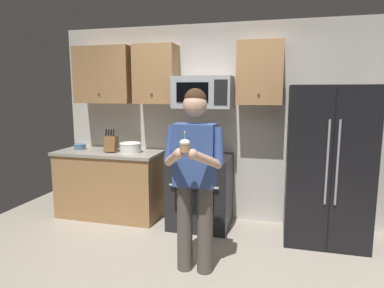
{
  "coord_description": "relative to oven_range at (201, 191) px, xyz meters",
  "views": [
    {
      "loc": [
        0.81,
        -2.72,
        1.73
      ],
      "look_at": [
        0.03,
        0.25,
        1.25
      ],
      "focal_mm": 31.5,
      "sensor_mm": 36.0,
      "label": 1
    }
  ],
  "objects": [
    {
      "name": "refrigerator",
      "position": [
        1.5,
        -0.04,
        0.44
      ],
      "size": [
        0.9,
        0.75,
        1.8
      ],
      "color": "black",
      "rests_on": "ground"
    },
    {
      "name": "knife_block",
      "position": [
        -1.24,
        -0.03,
        0.57
      ],
      "size": [
        0.16,
        0.15,
        0.32
      ],
      "color": "brown",
      "rests_on": "counter_left"
    },
    {
      "name": "cupcake",
      "position": [
        0.21,
        -1.45,
        0.83
      ],
      "size": [
        0.09,
        0.09,
        0.17
      ],
      "color": "#A87F56"
    },
    {
      "name": "bowl_large_white",
      "position": [
        -0.97,
        -0.01,
        0.53
      ],
      "size": [
        0.29,
        0.29,
        0.13
      ],
      "color": "white",
      "rests_on": "counter_left"
    },
    {
      "name": "ground_plane",
      "position": [
        0.15,
        -1.36,
        -0.46
      ],
      "size": [
        6.0,
        6.0,
        0.0
      ],
      "primitive_type": "plane",
      "color": "#9E9384"
    },
    {
      "name": "bowl_small_colored",
      "position": [
        -1.77,
        0.05,
        0.5
      ],
      "size": [
        0.16,
        0.16,
        0.08
      ],
      "color": "#4C7299",
      "rests_on": "counter_left"
    },
    {
      "name": "counter_left",
      "position": [
        -1.3,
        0.02,
        0.0
      ],
      "size": [
        1.44,
        0.66,
        0.92
      ],
      "color": "#9E7247",
      "rests_on": "ground"
    },
    {
      "name": "cabinet_row_upper",
      "position": [
        -0.57,
        0.17,
        1.49
      ],
      "size": [
        2.78,
        0.36,
        0.76
      ],
      "color": "#9E7247"
    },
    {
      "name": "oven_range",
      "position": [
        0.0,
        0.0,
        0.0
      ],
      "size": [
        0.76,
        0.7,
        0.93
      ],
      "color": "black",
      "rests_on": "ground"
    },
    {
      "name": "person",
      "position": [
        0.21,
        -1.12,
        0.53
      ],
      "size": [
        0.6,
        0.48,
        1.76
      ],
      "color": "#4C4742",
      "rests_on": "ground"
    },
    {
      "name": "microwave",
      "position": [
        0.0,
        0.12,
        1.26
      ],
      "size": [
        0.74,
        0.41,
        0.4
      ],
      "color": "#9EA0A5"
    },
    {
      "name": "wall_back",
      "position": [
        0.15,
        0.39,
        0.84
      ],
      "size": [
        4.4,
        0.1,
        2.6
      ],
      "primitive_type": "cube",
      "color": "beige",
      "rests_on": "ground"
    }
  ]
}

